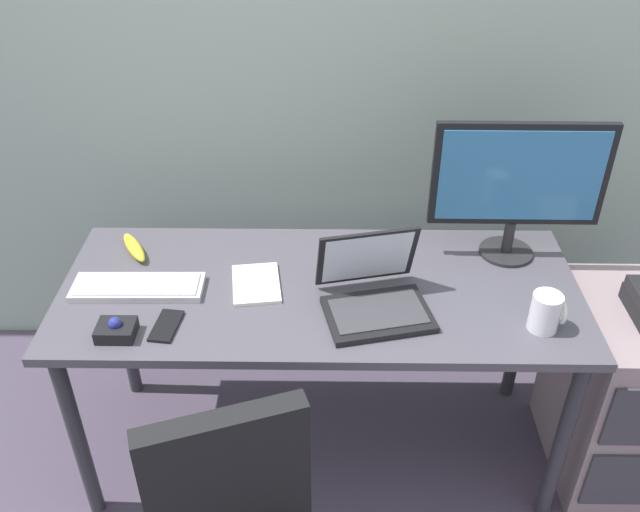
% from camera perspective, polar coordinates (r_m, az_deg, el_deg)
% --- Properties ---
extents(ground_plane, '(8.00, 8.00, 0.00)m').
position_cam_1_polar(ground_plane, '(2.70, -0.00, -15.39)').
color(ground_plane, '#4C4254').
extents(back_wall, '(6.00, 0.10, 2.80)m').
position_cam_1_polar(back_wall, '(2.53, 0.21, 19.20)').
color(back_wall, '#97AE9F').
rests_on(back_wall, ground).
extents(desk, '(1.65, 0.69, 0.75)m').
position_cam_1_polar(desk, '(2.23, -0.00, -4.24)').
color(desk, '#4C4953').
rests_on(desk, ground).
extents(file_cabinet, '(0.42, 0.53, 0.70)m').
position_cam_1_polar(file_cabinet, '(2.62, 24.11, -10.19)').
color(file_cabinet, gray).
rests_on(file_cabinet, ground).
extents(monitor_main, '(0.56, 0.18, 0.48)m').
position_cam_1_polar(monitor_main, '(2.28, 16.21, 5.96)').
color(monitor_main, '#262628').
rests_on(monitor_main, desk).
extents(keyboard, '(0.41, 0.14, 0.03)m').
position_cam_1_polar(keyboard, '(2.24, -14.91, -2.49)').
color(keyboard, silver).
rests_on(keyboard, desk).
extents(laptop, '(0.37, 0.35, 0.23)m').
position_cam_1_polar(laptop, '(2.08, 4.50, -3.05)').
color(laptop, black).
rests_on(laptop, desk).
extents(trackball_mouse, '(0.11, 0.09, 0.07)m').
position_cam_1_polar(trackball_mouse, '(2.07, -16.59, -5.88)').
color(trackball_mouse, black).
rests_on(trackball_mouse, desk).
extents(coffee_mug, '(0.10, 0.09, 0.12)m').
position_cam_1_polar(coffee_mug, '(2.09, 18.29, -4.45)').
color(coffee_mug, silver).
rests_on(coffee_mug, desk).
extents(paper_notepad, '(0.18, 0.23, 0.01)m').
position_cam_1_polar(paper_notepad, '(2.20, -5.33, -2.32)').
color(paper_notepad, white).
rests_on(paper_notepad, desk).
extents(cell_phone, '(0.09, 0.15, 0.01)m').
position_cam_1_polar(cell_phone, '(2.08, -12.66, -5.69)').
color(cell_phone, black).
rests_on(cell_phone, desk).
extents(banana, '(0.14, 0.19, 0.04)m').
position_cam_1_polar(banana, '(2.42, -15.20, 0.69)').
color(banana, yellow).
rests_on(banana, desk).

